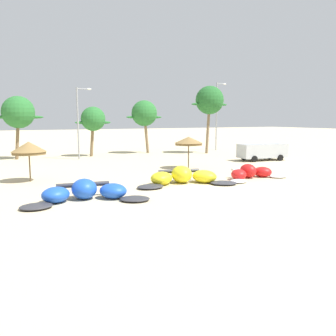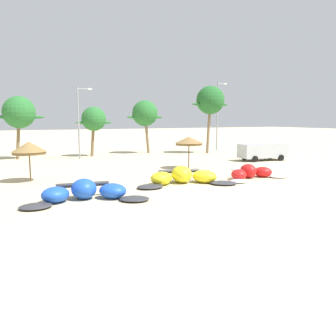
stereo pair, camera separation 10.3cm
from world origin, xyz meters
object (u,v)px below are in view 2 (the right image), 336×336
object	(u,v)px
beach_umbrella_near_van	(29,148)
beach_umbrella_middle	(189,141)
kite_left	(183,177)
lamppost_west_center	(218,113)
kite_left_of_center	(251,173)
palm_left_of_gap	(94,119)
parked_van	(262,151)
palm_center_left	(145,114)
palm_center_right	(210,101)
lamppost_west	(80,119)
kite_far_left	(85,192)
palm_left	(19,113)

from	to	relation	value
beach_umbrella_near_van	beach_umbrella_middle	bearing A→B (deg)	2.91
kite_left	lamppost_west_center	world-z (taller)	lamppost_west_center
kite_left_of_center	palm_left_of_gap	distance (m)	22.95
beach_umbrella_middle	parked_van	size ratio (longest dim) A/B	0.53
beach_umbrella_near_van	parked_van	world-z (taller)	beach_umbrella_near_van
kite_left	palm_left_of_gap	world-z (taller)	palm_left_of_gap
kite_left_of_center	palm_center_left	distance (m)	22.95
beach_umbrella_middle	palm_center_right	bearing A→B (deg)	49.04
kite_left_of_center	lamppost_west	xyz separation A→B (m)	(-8.55, 19.25, 4.13)
kite_left_of_center	palm_center_left	world-z (taller)	palm_center_left
palm_center_right	lamppost_west	world-z (taller)	palm_center_right
kite_left	parked_van	bearing A→B (deg)	29.61
kite_left_of_center	kite_left	bearing A→B (deg)	175.71
beach_umbrella_middle	palm_left_of_gap	distance (m)	15.55
lamppost_west	kite_far_left	bearing A→B (deg)	-102.92
beach_umbrella_middle	lamppost_west_center	world-z (taller)	lamppost_west_center
kite_far_left	kite_left_of_center	xyz separation A→B (m)	(13.32, 1.53, -0.03)
kite_far_left	palm_center_left	distance (m)	28.22
kite_left_of_center	parked_van	size ratio (longest dim) A/B	1.05
kite_left	palm_center_right	size ratio (longest dim) A/B	0.83
palm_left	lamppost_west_center	distance (m)	26.82
kite_far_left	palm_left	world-z (taller)	palm_left
parked_van	lamppost_west	size ratio (longest dim) A/B	0.69
lamppost_west_center	palm_left_of_gap	bearing A→B (deg)	-179.07
beach_umbrella_middle	kite_left_of_center	bearing A→B (deg)	-78.34
kite_left_of_center	palm_left	xyz separation A→B (m)	(-14.62, 22.38, 4.84)
beach_umbrella_middle	palm_center_right	world-z (taller)	palm_center_right
kite_left	palm_center_left	bearing A→B (deg)	73.26
palm_left	palm_center_right	bearing A→B (deg)	-9.55
beach_umbrella_near_van	palm_center_left	xyz separation A→B (m)	(16.19, 16.08, 2.76)
palm_center_left	lamppost_west_center	size ratio (longest dim) A/B	0.72
lamppost_west	lamppost_west_center	xyz separation A→B (m)	(20.75, 2.74, 0.85)
kite_left	palm_center_right	distance (m)	23.91
beach_umbrella_near_van	parked_van	bearing A→B (deg)	5.73
kite_left	lamppost_west_center	distance (m)	28.51
kite_left_of_center	lamppost_west_center	distance (m)	25.64
beach_umbrella_middle	palm_center_left	world-z (taller)	palm_center_left
palm_center_left	palm_left	bearing A→B (deg)	-179.86
beach_umbrella_middle	lamppost_west_center	bearing A→B (deg)	47.59
palm_left_of_gap	kite_left_of_center	bearing A→B (deg)	-73.85
kite_left	beach_umbrella_middle	size ratio (longest dim) A/B	2.49
kite_left	palm_center_left	size ratio (longest dim) A/B	1.05
palm_left_of_gap	beach_umbrella_near_van	bearing A→B (deg)	-120.62
kite_far_left	beach_umbrella_near_van	xyz separation A→B (m)	(-2.05, 7.87, 2.02)
palm_center_left	lamppost_west	world-z (taller)	lamppost_west
kite_far_left	palm_left_of_gap	distance (m)	24.61
parked_van	palm_center_right	xyz separation A→B (m)	(-0.39, 9.73, 5.84)
kite_far_left	palm_center_left	world-z (taller)	palm_center_left
palm_left	lamppost_west	xyz separation A→B (m)	(6.06, -3.13, -0.71)
palm_left_of_gap	palm_center_left	distance (m)	7.18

